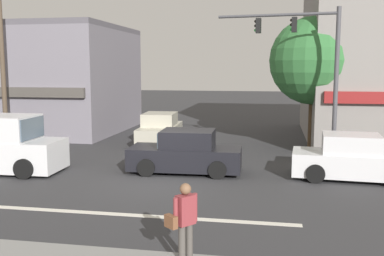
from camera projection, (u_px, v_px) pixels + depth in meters
The scene contains 10 objects.
ground_plane at pixel (160, 182), 15.23m from camera, with size 120.00×120.00×0.00m, color #333335.
lane_marking_stripe at pixel (127, 215), 11.82m from camera, with size 9.00×0.24×0.01m, color silver.
building_left_block at pixel (34, 79), 27.49m from camera, with size 11.06×8.84×6.30m.
street_tree at pixel (314, 61), 20.65m from camera, with size 4.06×4.06×6.20m.
utility_pole_near_left at pixel (2, 62), 21.02m from camera, with size 1.40×0.22×7.89m.
traffic_light_mast at pixel (311, 59), 17.88m from camera, with size 4.86×0.76×6.20m.
sedan_parked_curbside at pixel (160, 130), 22.77m from camera, with size 2.07×4.19×1.58m.
sedan_approaching_near at pixel (186, 153), 16.54m from camera, with size 4.16×1.99×1.58m.
sedan_crossing_leftbound at pixel (353, 159), 15.49m from camera, with size 4.20×2.09×1.58m.
pedestrian_foreground_with_bag at pixel (184, 220), 8.60m from camera, with size 0.58×0.59×1.67m.
Camera 1 is at (3.75, -14.41, 3.85)m, focal length 42.00 mm.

